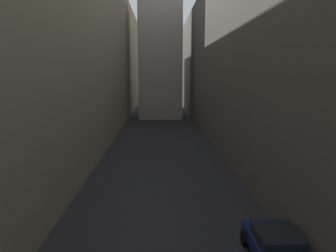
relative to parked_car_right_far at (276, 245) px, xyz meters
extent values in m
plane|color=#232326|center=(-4.40, 23.07, -0.73)|extent=(264.00, 264.00, 0.00)
cube|color=gray|center=(-17.82, 25.07, 9.46)|extent=(15.85, 108.00, 20.40)
cube|color=#60594F|center=(8.02, 25.07, 8.65)|extent=(13.83, 108.00, 18.77)
cube|color=navy|center=(0.00, 0.04, -0.11)|extent=(1.78, 3.95, 0.59)
cube|color=black|center=(0.00, -0.13, 0.41)|extent=(1.64, 2.05, 0.45)
cylinder|color=black|center=(-0.89, 1.38, -0.41)|extent=(0.22, 0.65, 0.65)
cylinder|color=black|center=(0.89, 1.38, -0.41)|extent=(0.22, 0.65, 0.65)
camera|label=1|loc=(-4.65, -12.35, 6.74)|focal=35.70mm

